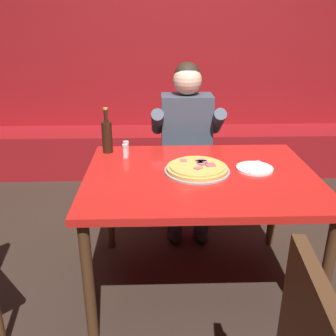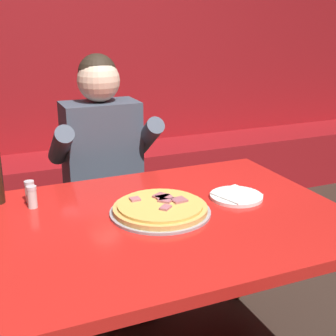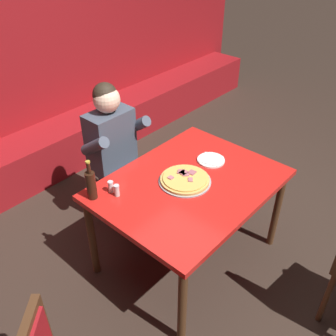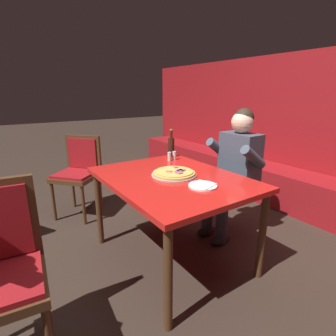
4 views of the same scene
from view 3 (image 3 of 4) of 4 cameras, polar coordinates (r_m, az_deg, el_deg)
name	(u,v)px [view 3 (image 3 of 4)]	position (r m, az deg, el deg)	size (l,w,h in m)	color
ground_plane	(187,256)	(3.16, 2.87, -13.19)	(24.00, 24.00, 0.00)	#33261E
booth_wall_panel	(20,78)	(4.09, -21.59, 12.60)	(6.80, 0.16, 1.90)	maroon
booth_bench	(52,151)	(4.15, -17.30, 2.50)	(6.46, 0.48, 0.46)	maroon
main_dining_table	(189,191)	(2.69, 3.29, -3.48)	(1.29, 0.99, 0.76)	#4C2D19
pizza	(185,180)	(2.63, 2.59, -1.76)	(0.37, 0.37, 0.05)	#9E9EA3
plate_white_paper	(211,160)	(2.87, 6.56, 1.23)	(0.21, 0.21, 0.02)	white
beer_bottle	(91,184)	(2.49, -11.65, -2.45)	(0.07, 0.07, 0.29)	black
shaker_parmesan	(117,191)	(2.52, -7.81, -3.48)	(0.04, 0.04, 0.09)	silver
shaker_red_pepper_flakes	(111,187)	(2.56, -8.70, -2.91)	(0.04, 0.04, 0.09)	silver
diner_seated_blue_shirt	(118,152)	(3.09, -7.56, 2.44)	(0.53, 0.53, 1.27)	black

